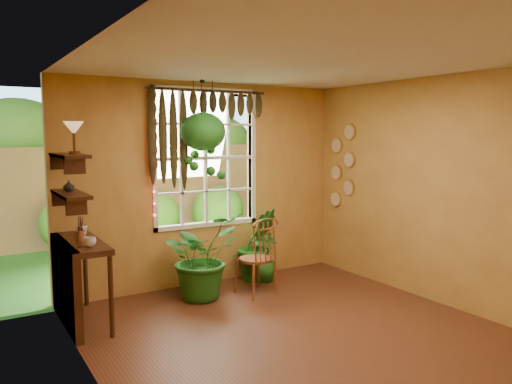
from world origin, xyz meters
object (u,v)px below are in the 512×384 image
Objects in this scene: potted_plant_mid at (257,244)px; hanging_basket at (203,138)px; counter_ledge at (71,274)px; windsor_chair at (257,269)px; potted_plant_left at (201,256)px.

hanging_basket reaches higher than potted_plant_mid.
counter_ledge is 2.23m from windsor_chair.
windsor_chair is at bearing -4.01° from counter_ledge.
hanging_basket is (-0.45, 0.60, 1.64)m from windsor_chair.
potted_plant_left is 1.50m from hanging_basket.
windsor_chair is 0.88× the size of hanging_basket.
counter_ledge is 1.14× the size of potted_plant_left.
windsor_chair is 1.08× the size of potted_plant_left.
potted_plant_mid is at bearing 15.62° from potted_plant_left.
potted_plant_left is at bearing 153.08° from windsor_chair.
potted_plant_left is 0.81× the size of hanging_basket.
potted_plant_left is (-0.66, 0.25, 0.20)m from windsor_chair.
windsor_chair is 0.63m from potted_plant_mid.
counter_ledge is 1.19× the size of potted_plant_mid.
counter_ledge is at bearing -176.70° from potted_plant_left.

